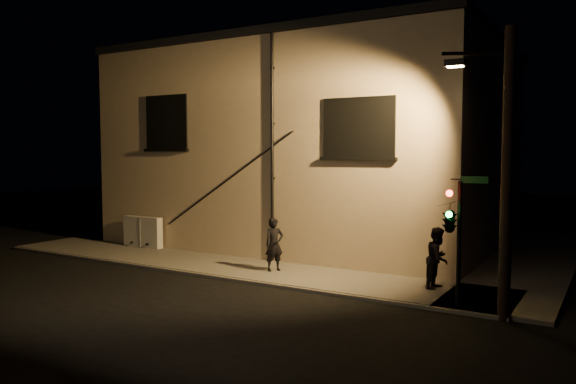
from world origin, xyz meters
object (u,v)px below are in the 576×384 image
Objects in this scene: pedestrian_a at (274,244)px; pedestrian_b at (438,258)px; streetlamp_pole at (504,166)px; traffic_signal at (451,219)px; utility_cabinet at (143,232)px.

pedestrian_b is at bearing -52.32° from pedestrian_a.
pedestrian_b is (5.49, 0.38, 0.01)m from pedestrian_a.
streetlamp_pole reaches higher than pedestrian_a.
traffic_signal is (0.79, -1.70, 1.39)m from pedestrian_b.
pedestrian_b is 0.25× the size of streetlamp_pole.
pedestrian_a is (7.36, -1.19, 0.26)m from utility_cabinet.
pedestrian_b is at bearing -3.63° from utility_cabinet.
pedestrian_a is 6.56m from traffic_signal.
pedestrian_a is 0.99× the size of pedestrian_b.
utility_cabinet is 15.48m from streetlamp_pole.
utility_cabinet is 12.88m from pedestrian_b.
utility_cabinet is 13.97m from traffic_signal.
streetlamp_pole is at bearing -67.07° from pedestrian_a.
pedestrian_b is (12.85, -0.81, 0.27)m from utility_cabinet.
streetlamp_pole is (1.31, -0.13, 1.39)m from traffic_signal.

